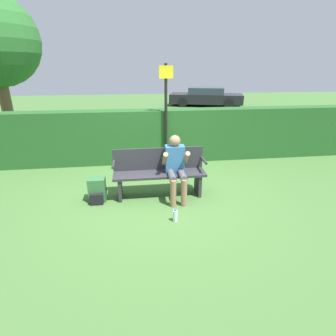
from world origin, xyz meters
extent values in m
plane|color=#426B33|center=(0.00, 0.00, 0.00)|extent=(40.00, 40.00, 0.00)
cube|color=#235623|center=(0.00, 2.07, 0.68)|extent=(12.00, 0.49, 1.36)
cube|color=#2D2D33|center=(0.00, 0.00, 0.46)|extent=(1.77, 0.44, 0.05)
cube|color=#2D2D33|center=(0.00, 0.20, 0.71)|extent=(1.77, 0.04, 0.44)
cube|color=#2D2D33|center=(-0.77, 0.00, 0.22)|extent=(0.06, 0.40, 0.44)
cube|color=#2D2D33|center=(0.77, 0.00, 0.22)|extent=(0.06, 0.40, 0.44)
cylinder|color=#2D2D33|center=(-0.86, 0.00, 0.71)|extent=(0.05, 0.40, 0.05)
cylinder|color=#2D2D33|center=(0.86, 0.00, 0.71)|extent=(0.05, 0.40, 0.05)
cube|color=#336699|center=(0.30, 0.04, 0.74)|extent=(0.36, 0.22, 0.52)
sphere|color=#997051|center=(0.30, 0.04, 1.10)|extent=(0.21, 0.21, 0.21)
cylinder|color=#4C4C51|center=(0.20, -0.20, 0.52)|extent=(0.13, 0.50, 0.13)
cylinder|color=#4C4C51|center=(0.40, -0.20, 0.52)|extent=(0.13, 0.50, 0.13)
cylinder|color=#997051|center=(0.20, -0.45, 0.26)|extent=(0.11, 0.11, 0.52)
cylinder|color=#997051|center=(0.40, -0.45, 0.26)|extent=(0.11, 0.11, 0.52)
cylinder|color=#997051|center=(0.09, -0.08, 0.80)|extent=(0.09, 0.32, 0.32)
cylinder|color=#997051|center=(0.50, -0.08, 0.80)|extent=(0.09, 0.32, 0.32)
cube|color=#336638|center=(-1.19, -0.04, 0.23)|extent=(0.31, 0.25, 0.46)
cube|color=black|center=(-1.19, -0.21, 0.11)|extent=(0.23, 0.09, 0.21)
cylinder|color=silver|center=(0.16, -0.95, 0.10)|extent=(0.08, 0.08, 0.20)
cylinder|color=#2D66B2|center=(0.16, -0.95, 0.21)|extent=(0.04, 0.04, 0.02)
cylinder|color=black|center=(0.34, 1.76, 1.23)|extent=(0.07, 0.07, 2.46)
cube|color=yellow|center=(0.34, 1.71, 2.27)|extent=(0.33, 0.02, 0.28)
cube|color=black|center=(4.20, 12.08, 0.45)|extent=(4.83, 3.02, 0.57)
cube|color=#333D4C|center=(4.20, 12.08, 0.94)|extent=(2.53, 2.11, 0.40)
cylinder|color=black|center=(5.78, 12.46, 0.29)|extent=(0.60, 0.34, 0.57)
cylinder|color=black|center=(5.28, 10.87, 0.29)|extent=(0.60, 0.34, 0.57)
cylinder|color=black|center=(3.11, 13.29, 0.29)|extent=(0.60, 0.34, 0.57)
cylinder|color=black|center=(2.61, 11.71, 0.29)|extent=(0.60, 0.34, 0.57)
cylinder|color=brown|center=(-4.36, 4.26, 1.15)|extent=(0.33, 0.33, 2.31)
camera|label=1|loc=(-0.44, -4.63, 2.41)|focal=28.00mm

